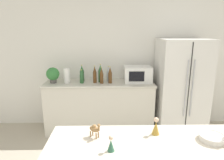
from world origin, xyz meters
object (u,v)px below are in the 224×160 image
camel_figurine (95,129)px  wise_man_figurine_blue (156,127)px  wise_man_figurine_crimson (111,144)px  back_bottle_3 (82,77)px  paper_towel_roll (67,76)px  refrigerator (180,87)px  back_bottle_5 (110,75)px  back_bottle_6 (102,76)px  back_bottle_4 (82,73)px  microwave (138,74)px  fruit_bowl (212,137)px  back_bottle_0 (95,75)px  potted_plant (53,74)px  back_bottle_1 (109,74)px  back_bottle_2 (100,73)px

camel_figurine → wise_man_figurine_blue: bearing=4.7°
wise_man_figurine_crimson → back_bottle_3: bearing=102.8°
paper_towel_roll → refrigerator: bearing=-0.9°
paper_towel_roll → camel_figurine: paper_towel_roll is taller
back_bottle_5 → back_bottle_6: bearing=-173.4°
back_bottle_6 → camel_figurine: bearing=-89.9°
back_bottle_4 → microwave: bearing=-3.2°
fruit_bowl → back_bottle_0: bearing=117.8°
potted_plant → back_bottle_1: back_bottle_1 is taller
back_bottle_4 → wise_man_figurine_blue: bearing=-66.6°
back_bottle_3 → refrigerator: bearing=-0.7°
paper_towel_roll → back_bottle_5: size_ratio=0.88×
potted_plant → back_bottle_2: (0.84, 0.05, 0.00)m
wise_man_figurine_blue → paper_towel_roll: bearing=120.6°
wise_man_figurine_crimson → camel_figurine: bearing=123.8°
back_bottle_1 → fruit_bowl: (0.83, -2.13, -0.05)m
back_bottle_0 → back_bottle_4: back_bottle_0 is taller
refrigerator → camel_figurine: 2.39m
back_bottle_1 → paper_towel_roll: bearing=-171.0°
camel_figurine → wise_man_figurine_crimson: camel_figurine is taller
potted_plant → refrigerator: bearing=-1.1°
back_bottle_4 → wise_man_figurine_crimson: bearing=-77.7°
back_bottle_6 → fruit_bowl: bearing=-64.4°
microwave → back_bottle_1: back_bottle_1 is taller
fruit_bowl → wise_man_figurine_blue: 0.45m
back_bottle_6 → fruit_bowl: back_bottle_6 is taller
paper_towel_roll → microwave: size_ratio=0.54×
back_bottle_4 → back_bottle_2: bearing=-9.6°
refrigerator → back_bottle_5: refrigerator is taller
back_bottle_6 → camel_figurine: 1.91m
paper_towel_roll → back_bottle_5: (0.76, -0.02, 0.01)m
fruit_bowl → wise_man_figurine_crimson: size_ratio=1.68×
refrigerator → back_bottle_5: bearing=179.4°
back_bottle_4 → back_bottle_5: size_ratio=1.03×
paper_towel_roll → back_bottle_1: size_ratio=0.92×
microwave → back_bottle_5: size_ratio=1.63×
back_bottle_1 → back_bottle_6: (-0.12, -0.15, 0.00)m
refrigerator → back_bottle_3: refrigerator is taller
refrigerator → wise_man_figurine_crimson: 2.48m
microwave → camel_figurine: 2.12m
microwave → fruit_bowl: (0.30, -2.09, -0.06)m
back_bottle_3 → back_bottle_6: size_ratio=0.85×
back_bottle_6 → wise_man_figurine_blue: 1.94m
back_bottle_5 → back_bottle_6: back_bottle_5 is taller
paper_towel_roll → camel_figurine: 2.05m
back_bottle_2 → fruit_bowl: back_bottle_2 is taller
potted_plant → microwave: 1.51m
refrigerator → fruit_bowl: refrigerator is taller
back_bottle_5 → back_bottle_4: bearing=164.5°
refrigerator → fruit_bowl: (-0.46, -1.99, 0.17)m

